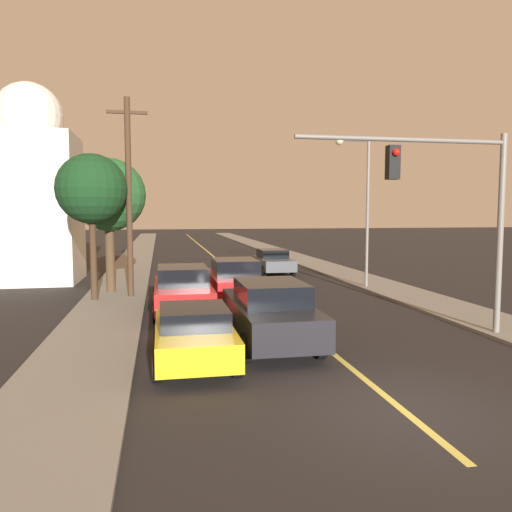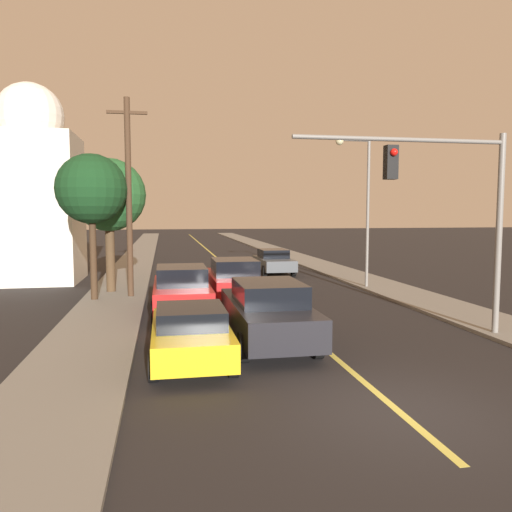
{
  "view_description": "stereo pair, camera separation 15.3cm",
  "coord_description": "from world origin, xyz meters",
  "px_view_note": "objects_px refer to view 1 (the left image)",
  "views": [
    {
      "loc": [
        -4.23,
        -7.99,
        3.55
      ],
      "look_at": [
        0.0,
        13.98,
        1.6
      ],
      "focal_mm": 35.0,
      "sensor_mm": 36.0,
      "label": 1
    },
    {
      "loc": [
        -4.08,
        -8.02,
        3.55
      ],
      "look_at": [
        0.0,
        13.98,
        1.6
      ],
      "focal_mm": 35.0,
      "sensor_mm": 36.0,
      "label": 2
    }
  ],
  "objects_px": {
    "tree_left_near": "(109,196)",
    "car_outer_lane_second": "(182,289)",
    "utility_pole_left": "(129,194)",
    "car_outer_lane_front": "(194,333)",
    "domed_building_left": "(32,191)",
    "traffic_signal_mast": "(452,195)",
    "tree_left_far": "(91,190)",
    "car_near_lane_front": "(270,312)",
    "streetlamp_right": "(360,191)",
    "car_far_oncoming": "(273,261)",
    "car_near_lane_second": "(235,280)"
  },
  "relations": [
    {
      "from": "car_outer_lane_front",
      "to": "tree_left_far",
      "type": "distance_m",
      "value": 10.05
    },
    {
      "from": "traffic_signal_mast",
      "to": "utility_pole_left",
      "type": "xyz_separation_m",
      "value": [
        -9.14,
        8.35,
        0.25
      ]
    },
    {
      "from": "car_near_lane_front",
      "to": "tree_left_far",
      "type": "height_order",
      "value": "tree_left_far"
    },
    {
      "from": "car_outer_lane_front",
      "to": "tree_left_near",
      "type": "relative_size",
      "value": 0.73
    },
    {
      "from": "car_near_lane_second",
      "to": "tree_left_far",
      "type": "bearing_deg",
      "value": 169.95
    },
    {
      "from": "utility_pole_left",
      "to": "tree_left_far",
      "type": "distance_m",
      "value": 1.48
    },
    {
      "from": "car_outer_lane_second",
      "to": "tree_left_far",
      "type": "bearing_deg",
      "value": 139.58
    },
    {
      "from": "car_outer_lane_front",
      "to": "domed_building_left",
      "type": "bearing_deg",
      "value": 114.71
    },
    {
      "from": "car_outer_lane_second",
      "to": "traffic_signal_mast",
      "type": "height_order",
      "value": "traffic_signal_mast"
    },
    {
      "from": "car_near_lane_front",
      "to": "domed_building_left",
      "type": "xyz_separation_m",
      "value": [
        -9.21,
        14.14,
        3.74
      ]
    },
    {
      "from": "car_near_lane_second",
      "to": "traffic_signal_mast",
      "type": "distance_m",
      "value": 9.09
    },
    {
      "from": "traffic_signal_mast",
      "to": "utility_pole_left",
      "type": "bearing_deg",
      "value": 137.58
    },
    {
      "from": "car_near_lane_second",
      "to": "utility_pole_left",
      "type": "relative_size",
      "value": 0.61
    },
    {
      "from": "traffic_signal_mast",
      "to": "tree_left_far",
      "type": "relative_size",
      "value": 1.07
    },
    {
      "from": "car_far_oncoming",
      "to": "utility_pole_left",
      "type": "bearing_deg",
      "value": 43.35
    },
    {
      "from": "utility_pole_left",
      "to": "tree_left_near",
      "type": "distance_m",
      "value": 1.71
    },
    {
      "from": "tree_left_near",
      "to": "domed_building_left",
      "type": "bearing_deg",
      "value": 131.62
    },
    {
      "from": "traffic_signal_mast",
      "to": "utility_pole_left",
      "type": "relative_size",
      "value": 0.76
    },
    {
      "from": "car_outer_lane_front",
      "to": "car_outer_lane_second",
      "type": "height_order",
      "value": "car_outer_lane_second"
    },
    {
      "from": "car_far_oncoming",
      "to": "tree_left_near",
      "type": "height_order",
      "value": "tree_left_near"
    },
    {
      "from": "car_far_oncoming",
      "to": "tree_left_far",
      "type": "relative_size",
      "value": 0.75
    },
    {
      "from": "streetlamp_right",
      "to": "tree_left_far",
      "type": "xyz_separation_m",
      "value": [
        -11.64,
        -1.32,
        -0.07
      ]
    },
    {
      "from": "car_outer_lane_second",
      "to": "car_outer_lane_front",
      "type": "bearing_deg",
      "value": -90.0
    },
    {
      "from": "car_outer_lane_front",
      "to": "car_far_oncoming",
      "type": "distance_m",
      "value": 17.39
    },
    {
      "from": "car_near_lane_front",
      "to": "car_outer_lane_front",
      "type": "bearing_deg",
      "value": -149.59
    },
    {
      "from": "tree_left_near",
      "to": "tree_left_far",
      "type": "height_order",
      "value": "tree_left_near"
    },
    {
      "from": "traffic_signal_mast",
      "to": "tree_left_near",
      "type": "bearing_deg",
      "value": 135.82
    },
    {
      "from": "car_outer_lane_second",
      "to": "tree_left_far",
      "type": "distance_m",
      "value": 5.66
    },
    {
      "from": "tree_left_far",
      "to": "domed_building_left",
      "type": "bearing_deg",
      "value": 119.28
    },
    {
      "from": "car_outer_lane_second",
      "to": "car_far_oncoming",
      "type": "bearing_deg",
      "value": 61.78
    },
    {
      "from": "car_outer_lane_second",
      "to": "utility_pole_left",
      "type": "bearing_deg",
      "value": 120.17
    },
    {
      "from": "utility_pole_left",
      "to": "domed_building_left",
      "type": "height_order",
      "value": "domed_building_left"
    },
    {
      "from": "car_outer_lane_front",
      "to": "domed_building_left",
      "type": "relative_size",
      "value": 0.42
    },
    {
      "from": "streetlamp_right",
      "to": "car_near_lane_second",
      "type": "bearing_deg",
      "value": -159.67
    },
    {
      "from": "car_near_lane_front",
      "to": "domed_building_left",
      "type": "height_order",
      "value": "domed_building_left"
    },
    {
      "from": "tree_left_near",
      "to": "domed_building_left",
      "type": "relative_size",
      "value": 0.58
    },
    {
      "from": "car_near_lane_second",
      "to": "domed_building_left",
      "type": "height_order",
      "value": "domed_building_left"
    },
    {
      "from": "car_outer_lane_front",
      "to": "domed_building_left",
      "type": "height_order",
      "value": "domed_building_left"
    },
    {
      "from": "tree_left_near",
      "to": "car_outer_lane_second",
      "type": "bearing_deg",
      "value": -58.97
    },
    {
      "from": "car_near_lane_second",
      "to": "utility_pole_left",
      "type": "height_order",
      "value": "utility_pole_left"
    },
    {
      "from": "car_far_oncoming",
      "to": "tree_left_near",
      "type": "relative_size",
      "value": 0.75
    },
    {
      "from": "car_near_lane_front",
      "to": "car_near_lane_second",
      "type": "bearing_deg",
      "value": 90.0
    },
    {
      "from": "car_outer_lane_second",
      "to": "traffic_signal_mast",
      "type": "relative_size",
      "value": 0.8
    },
    {
      "from": "streetlamp_right",
      "to": "tree_left_far",
      "type": "relative_size",
      "value": 1.2
    },
    {
      "from": "car_near_lane_second",
      "to": "tree_left_far",
      "type": "height_order",
      "value": "tree_left_far"
    },
    {
      "from": "car_near_lane_second",
      "to": "car_outer_lane_front",
      "type": "bearing_deg",
      "value": -105.41
    },
    {
      "from": "utility_pole_left",
      "to": "domed_building_left",
      "type": "relative_size",
      "value": 0.8
    },
    {
      "from": "streetlamp_right",
      "to": "utility_pole_left",
      "type": "xyz_separation_m",
      "value": [
        -10.26,
        -0.79,
        -0.22
      ]
    },
    {
      "from": "car_outer_lane_front",
      "to": "tree_left_near",
      "type": "distance_m",
      "value": 11.61
    },
    {
      "from": "tree_left_far",
      "to": "domed_building_left",
      "type": "relative_size",
      "value": 0.57
    }
  ]
}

